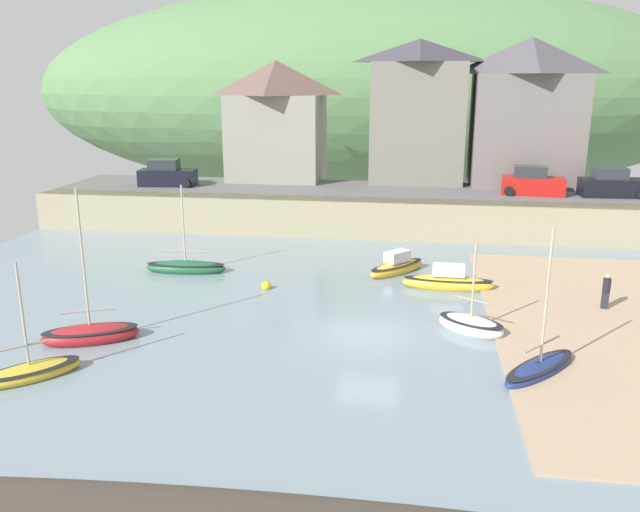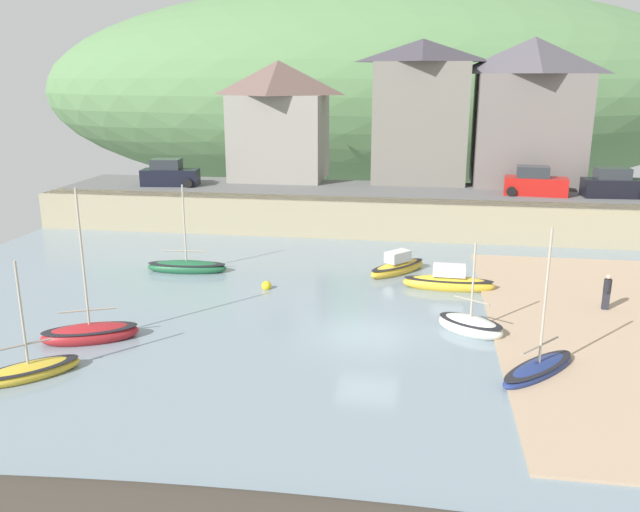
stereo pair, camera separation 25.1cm
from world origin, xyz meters
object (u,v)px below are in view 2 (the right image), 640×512
at_px(sailboat_white_hull, 187,267).
at_px(motorboat_with_cabin, 29,371).
at_px(waterfront_building_left, 279,120).
at_px(waterfront_building_centre, 420,111).
at_px(parked_car_end_of_row, 614,185).
at_px(fishing_boat_green, 448,282).
at_px(parked_car_by_wall, 535,183).
at_px(sailboat_nearest_shore, 470,326).
at_px(sailboat_tall_mast, 398,267).
at_px(rowboat_small_beached, 90,333).
at_px(waterfront_building_right, 530,111).
at_px(sailboat_far_left, 538,369).
at_px(parked_car_near_slipway, 170,175).
at_px(person_on_slipway, 607,290).
at_px(mooring_buoy, 266,286).

bearing_deg(sailboat_white_hull, motorboat_with_cabin, -98.33).
bearing_deg(waterfront_building_left, waterfront_building_centre, 0.00).
bearing_deg(parked_car_end_of_row, fishing_boat_green, -131.05).
bearing_deg(parked_car_by_wall, motorboat_with_cabin, -122.54).
bearing_deg(waterfront_building_centre, motorboat_with_cabin, -112.99).
height_order(waterfront_building_centre, sailboat_nearest_shore, waterfront_building_centre).
bearing_deg(sailboat_white_hull, sailboat_tall_mast, 3.45).
height_order(waterfront_building_left, parked_car_end_of_row, waterfront_building_left).
bearing_deg(rowboat_small_beached, waterfront_building_right, 29.13).
xyz_separation_m(motorboat_with_cabin, fishing_boat_green, (14.84, 12.14, 0.13)).
relative_size(sailboat_far_left, parked_car_near_slipway, 1.28).
bearing_deg(person_on_slipway, waterfront_building_left, 132.97).
bearing_deg(mooring_buoy, waterfront_building_left, 100.26).
bearing_deg(person_on_slipway, sailboat_far_left, -119.53).
bearing_deg(waterfront_building_right, mooring_buoy, -126.84).
bearing_deg(sailboat_white_hull, waterfront_building_right, 37.76).
distance_m(waterfront_building_centre, parked_car_end_of_row, 14.45).
height_order(motorboat_with_cabin, mooring_buoy, motorboat_with_cabin).
bearing_deg(parked_car_end_of_row, sailboat_far_left, -112.45).
relative_size(parked_car_by_wall, person_on_slipway, 2.63).
xyz_separation_m(parked_car_end_of_row, person_on_slipway, (-4.38, -16.27, -2.22)).
relative_size(sailboat_tall_mast, sailboat_nearest_shore, 0.91).
xyz_separation_m(motorboat_with_cabin, rowboat_small_beached, (0.50, 3.39, 0.07)).
bearing_deg(parked_car_end_of_row, parked_car_near_slipway, 177.34).
distance_m(sailboat_far_left, parked_car_end_of_row, 25.03).
bearing_deg(sailboat_nearest_shore, sailboat_white_hull, -171.12).
bearing_deg(sailboat_white_hull, fishing_boat_green, -7.63).
bearing_deg(sailboat_white_hull, parked_car_by_wall, 29.63).
xyz_separation_m(waterfront_building_left, parked_car_by_wall, (18.63, -4.50, -3.76)).
distance_m(rowboat_small_beached, person_on_slipway, 22.18).
bearing_deg(sailboat_far_left, sailboat_tall_mast, 65.46).
distance_m(waterfront_building_right, parked_car_near_slipway, 26.70).
height_order(sailboat_tall_mast, fishing_boat_green, fishing_boat_green).
distance_m(sailboat_white_hull, parked_car_by_wall, 24.14).
bearing_deg(motorboat_with_cabin, sailboat_tall_mast, 4.94).
relative_size(waterfront_building_centre, waterfront_building_right, 0.99).
distance_m(waterfront_building_centre, rowboat_small_beached, 31.03).
distance_m(waterfront_building_left, sailboat_nearest_shore, 28.38).
relative_size(waterfront_building_left, parked_car_end_of_row, 2.15).
bearing_deg(parked_car_by_wall, waterfront_building_right, 96.56).
distance_m(sailboat_tall_mast, sailboat_far_left, 12.78).
distance_m(parked_car_end_of_row, mooring_buoy, 25.57).
distance_m(sailboat_white_hull, rowboat_small_beached, 9.65).
distance_m(parked_car_near_slipway, parked_car_by_wall, 25.97).
distance_m(fishing_boat_green, parked_car_end_of_row, 18.27).
xyz_separation_m(waterfront_building_right, sailboat_tall_mast, (-8.65, -16.29, -7.40)).
bearing_deg(rowboat_small_beached, parked_car_end_of_row, 17.67).
height_order(rowboat_small_beached, parked_car_by_wall, rowboat_small_beached).
relative_size(rowboat_small_beached, parked_car_near_slipway, 1.49).
xyz_separation_m(waterfront_building_right, sailboat_far_left, (-3.27, -27.89, -7.50)).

